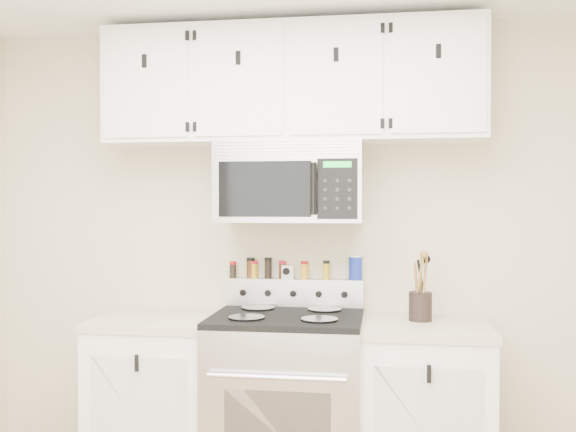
# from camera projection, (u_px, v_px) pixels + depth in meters

# --- Properties ---
(back_wall) EXTENTS (3.50, 0.01, 2.50)m
(back_wall) POSITION_uv_depth(u_px,v_px,m) (295.00, 251.00, 3.59)
(back_wall) COLOR #C5B894
(back_wall) RESTS_ON floor
(range) EXTENTS (0.76, 0.65, 1.10)m
(range) POSITION_uv_depth(u_px,v_px,m) (287.00, 404.00, 3.28)
(range) COLOR #B7B7BA
(range) RESTS_ON floor
(base_cabinet_left) EXTENTS (0.64, 0.62, 0.92)m
(base_cabinet_left) POSITION_uv_depth(u_px,v_px,m) (159.00, 402.00, 3.41)
(base_cabinet_left) COLOR white
(base_cabinet_left) RESTS_ON floor
(base_cabinet_right) EXTENTS (0.64, 0.62, 0.92)m
(base_cabinet_right) POSITION_uv_depth(u_px,v_px,m) (424.00, 414.00, 3.21)
(base_cabinet_right) COLOR white
(base_cabinet_right) RESTS_ON floor
(microwave) EXTENTS (0.76, 0.44, 0.42)m
(microwave) POSITION_uv_depth(u_px,v_px,m) (291.00, 182.00, 3.39)
(microwave) COLOR #9E9EA3
(microwave) RESTS_ON back_wall
(upper_cabinets) EXTENTS (2.00, 0.35, 0.62)m
(upper_cabinets) POSITION_uv_depth(u_px,v_px,m) (291.00, 85.00, 3.41)
(upper_cabinets) COLOR white
(upper_cabinets) RESTS_ON back_wall
(utensil_crock) EXTENTS (0.12, 0.12, 0.34)m
(utensil_crock) POSITION_uv_depth(u_px,v_px,m) (420.00, 304.00, 3.26)
(utensil_crock) COLOR black
(utensil_crock) RESTS_ON base_cabinet_right
(kitchen_timer) EXTENTS (0.08, 0.07, 0.08)m
(kitchen_timer) POSITION_uv_depth(u_px,v_px,m) (287.00, 272.00, 3.56)
(kitchen_timer) COLOR silver
(kitchen_timer) RESTS_ON range
(salt_canister) EXTENTS (0.07, 0.07, 0.13)m
(salt_canister) POSITION_uv_depth(u_px,v_px,m) (355.00, 268.00, 3.50)
(salt_canister) COLOR #162898
(salt_canister) RESTS_ON range
(spice_jar_0) EXTENTS (0.04, 0.04, 0.09)m
(spice_jar_0) POSITION_uv_depth(u_px,v_px,m) (233.00, 270.00, 3.60)
(spice_jar_0) COLOR black
(spice_jar_0) RESTS_ON range
(spice_jar_1) EXTENTS (0.05, 0.05, 0.11)m
(spice_jar_1) POSITION_uv_depth(u_px,v_px,m) (251.00, 268.00, 3.59)
(spice_jar_1) COLOR #41230F
(spice_jar_1) RESTS_ON range
(spice_jar_2) EXTENTS (0.05, 0.05, 0.10)m
(spice_jar_2) POSITION_uv_depth(u_px,v_px,m) (254.00, 269.00, 3.59)
(spice_jar_2) COLOR orange
(spice_jar_2) RESTS_ON range
(spice_jar_3) EXTENTS (0.04, 0.04, 0.12)m
(spice_jar_3) POSITION_uv_depth(u_px,v_px,m) (268.00, 268.00, 3.57)
(spice_jar_3) COLOR black
(spice_jar_3) RESTS_ON range
(spice_jar_4) EXTENTS (0.04, 0.04, 0.10)m
(spice_jar_4) POSITION_uv_depth(u_px,v_px,m) (282.00, 270.00, 3.56)
(spice_jar_4) COLOR #391D0D
(spice_jar_4) RESTS_ON range
(spice_jar_5) EXTENTS (0.04, 0.04, 0.10)m
(spice_jar_5) POSITION_uv_depth(u_px,v_px,m) (304.00, 270.00, 3.54)
(spice_jar_5) COLOR orange
(spice_jar_5) RESTS_ON range
(spice_jar_6) EXTENTS (0.04, 0.04, 0.10)m
(spice_jar_6) POSITION_uv_depth(u_px,v_px,m) (326.00, 270.00, 3.53)
(spice_jar_6) COLOR gold
(spice_jar_6) RESTS_ON range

